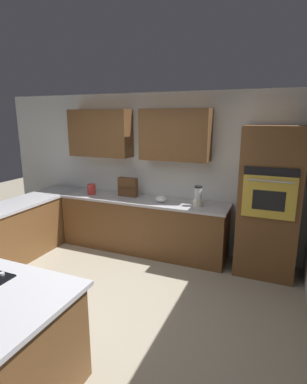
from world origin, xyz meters
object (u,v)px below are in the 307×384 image
at_px(mixing_bowl, 161,199).
at_px(spice_rack, 128,187).
at_px(wall_oven, 269,203).
at_px(kettle, 92,189).
at_px(blender, 198,197).

height_order(mixing_bowl, spice_rack, spice_rack).
relative_size(wall_oven, mixing_bowl, 11.75).
bearing_deg(spice_rack, wall_oven, 177.86).
height_order(mixing_bowl, kettle, kettle).
xyz_separation_m(mixing_bowl, kettle, (1.30, 0.00, 0.04)).
relative_size(mixing_bowl, kettle, 1.00).
bearing_deg(mixing_bowl, blender, 180.00).
bearing_deg(kettle, wall_oven, -179.29).
relative_size(blender, mixing_bowl, 1.76).
bearing_deg(spice_rack, kettle, 10.47).
bearing_deg(mixing_bowl, wall_oven, -178.71).
distance_m(mixing_bowl, kettle, 1.30).
bearing_deg(wall_oven, spice_rack, -2.14).
xyz_separation_m(blender, mixing_bowl, (0.60, -0.00, -0.09)).
height_order(blender, spice_rack, spice_rack).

